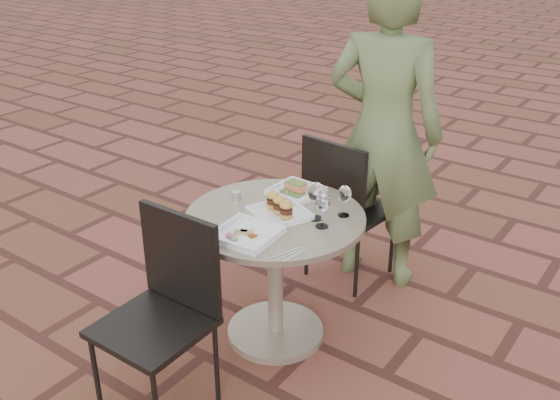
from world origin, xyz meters
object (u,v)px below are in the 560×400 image
Objects in this scene: diner at (384,132)px; plate_salmon at (296,190)px; cafe_table at (275,258)px; chair_near at (166,298)px; chair_far at (343,199)px; plate_sliders at (279,209)px; plate_tuna at (246,233)px.

diner is 0.67m from plate_salmon.
cafe_table is 0.67m from chair_near.
diner is at bearing 72.41° from plate_salmon.
chair_far is at bearing 90.56° from cafe_table.
chair_far is at bearing 92.47° from plate_sliders.
chair_far is at bearing 43.81° from diner.
plate_tuna is (0.02, -0.26, 0.26)m from cafe_table.
plate_sliders is (0.02, 0.00, 0.28)m from cafe_table.
plate_tuna is at bearing -80.82° from plate_salmon.
plate_tuna reaches higher than cafe_table.
plate_salmon is at bearing 86.00° from chair_near.
diner reaches higher than chair_near.
plate_sliders reaches higher than cafe_table.
chair_far is 0.47m from plate_salmon.
diner is (0.14, 0.19, 0.39)m from chair_far.
diner is at bearing 82.81° from plate_sliders.
cafe_table is 3.49× the size of plate_salmon.
diner is 5.61× the size of plate_sliders.
chair_near is at bearing -93.66° from plate_salmon.
plate_sliders is at bearing 77.48° from chair_near.
cafe_table is 2.69× the size of plate_sliders.
plate_salmon is (-0.06, 0.27, 0.27)m from cafe_table.
diner is (0.13, 0.88, 0.46)m from cafe_table.
chair_near is 2.78× the size of plate_sliders.
chair_far is at bearing 91.90° from plate_tuna.
plate_salmon reaches higher than cafe_table.
plate_sliders is at bearing 11.52° from cafe_table.
chair_far is 2.78× the size of plate_sliders.
diner is 6.44× the size of plate_tuna.
chair_near is at bearing -110.07° from plate_tuna.
plate_sliders is (-0.11, -0.87, -0.17)m from diner.
plate_tuna is (0.14, 0.39, 0.20)m from chair_near.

